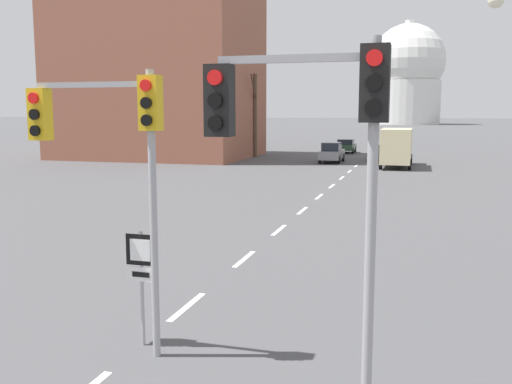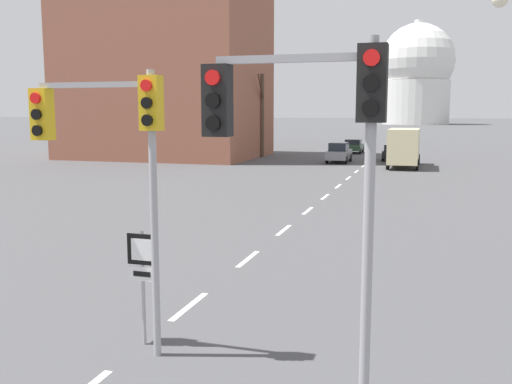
% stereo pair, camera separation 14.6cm
% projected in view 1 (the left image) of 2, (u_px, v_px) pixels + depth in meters
% --- Properties ---
extents(lane_stripe_1, '(0.16, 2.00, 0.01)m').
position_uv_depth(lane_stripe_1, '(187.00, 306.00, 13.27)').
color(lane_stripe_1, silver).
rests_on(lane_stripe_1, ground_plane).
extents(lane_stripe_2, '(0.16, 2.00, 0.01)m').
position_uv_depth(lane_stripe_2, '(244.00, 259.00, 17.55)').
color(lane_stripe_2, silver).
rests_on(lane_stripe_2, ground_plane).
extents(lane_stripe_3, '(0.16, 2.00, 0.01)m').
position_uv_depth(lane_stripe_3, '(279.00, 230.00, 21.83)').
color(lane_stripe_3, silver).
rests_on(lane_stripe_3, ground_plane).
extents(lane_stripe_4, '(0.16, 2.00, 0.01)m').
position_uv_depth(lane_stripe_4, '(302.00, 211.00, 26.11)').
color(lane_stripe_4, silver).
rests_on(lane_stripe_4, ground_plane).
extents(lane_stripe_5, '(0.16, 2.00, 0.01)m').
position_uv_depth(lane_stripe_5, '(319.00, 197.00, 30.40)').
color(lane_stripe_5, silver).
rests_on(lane_stripe_5, ground_plane).
extents(lane_stripe_6, '(0.16, 2.00, 0.01)m').
position_uv_depth(lane_stripe_6, '(332.00, 186.00, 34.68)').
color(lane_stripe_6, silver).
rests_on(lane_stripe_6, ground_plane).
extents(lane_stripe_7, '(0.16, 2.00, 0.01)m').
position_uv_depth(lane_stripe_7, '(342.00, 178.00, 38.96)').
color(lane_stripe_7, silver).
rests_on(lane_stripe_7, ground_plane).
extents(lane_stripe_8, '(0.16, 2.00, 0.01)m').
position_uv_depth(lane_stripe_8, '(350.00, 171.00, 43.24)').
color(lane_stripe_8, silver).
rests_on(lane_stripe_8, ground_plane).
extents(lane_stripe_9, '(0.16, 2.00, 0.01)m').
position_uv_depth(lane_stripe_9, '(356.00, 166.00, 47.52)').
color(lane_stripe_9, silver).
rests_on(lane_stripe_9, ground_plane).
extents(traffic_signal_centre_tall, '(2.63, 0.34, 5.23)m').
position_uv_depth(traffic_signal_centre_tall, '(112.00, 141.00, 10.26)').
color(traffic_signal_centre_tall, '#9E9EA3').
rests_on(traffic_signal_centre_tall, ground_plane).
extents(traffic_signal_near_right, '(2.41, 0.34, 5.43)m').
position_uv_depth(traffic_signal_near_right, '(318.00, 141.00, 7.36)').
color(traffic_signal_near_right, '#9E9EA3').
rests_on(traffic_signal_near_right, ground_plane).
extents(route_sign_post, '(0.60, 0.08, 2.25)m').
position_uv_depth(route_sign_post, '(141.00, 269.00, 10.88)').
color(route_sign_post, '#9E9EA3').
rests_on(route_sign_post, ground_plane).
extents(sedan_near_left, '(1.68, 3.95, 1.50)m').
position_uv_depth(sedan_near_left, '(385.00, 152.00, 52.88)').
color(sedan_near_left, black).
rests_on(sedan_near_left, ground_plane).
extents(sedan_near_right, '(1.72, 3.97, 1.49)m').
position_uv_depth(sedan_near_right, '(396.00, 138.00, 79.59)').
color(sedan_near_right, navy).
rests_on(sedan_near_right, ground_plane).
extents(sedan_mid_centre, '(1.86, 4.39, 1.79)m').
position_uv_depth(sedan_mid_centre, '(332.00, 152.00, 50.67)').
color(sedan_mid_centre, slate).
rests_on(sedan_mid_centre, ground_plane).
extents(sedan_far_left, '(1.98, 3.85, 1.51)m').
position_uv_depth(sedan_far_left, '(346.00, 146.00, 62.26)').
color(sedan_far_left, '#2D4C33').
rests_on(sedan_far_left, ground_plane).
extents(delivery_truck, '(2.44, 7.20, 3.14)m').
position_uv_depth(delivery_truck, '(397.00, 146.00, 46.33)').
color(delivery_truck, '#333842').
rests_on(delivery_truck, ground_plane).
extents(bare_tree_left_near, '(1.84, 5.19, 10.55)m').
position_uv_depth(bare_tree_left_near, '(255.00, 111.00, 56.20)').
color(bare_tree_left_near, brown).
rests_on(bare_tree_left_near, ground_plane).
extents(capitol_dome, '(25.36, 25.36, 35.83)m').
position_uv_depth(capitol_dome, '(408.00, 74.00, 200.10)').
color(capitol_dome, silver).
rests_on(capitol_dome, ground_plane).
extents(apartment_block_left, '(18.00, 14.00, 26.27)m').
position_uv_depth(apartment_block_left, '(159.00, 22.00, 55.37)').
color(apartment_block_left, '#935642').
rests_on(apartment_block_left, ground_plane).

